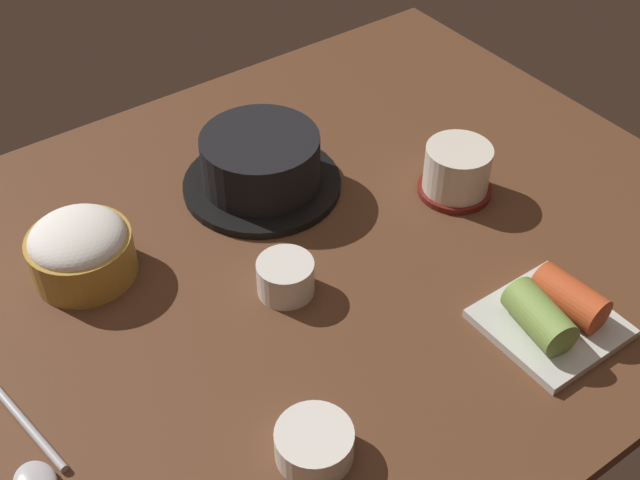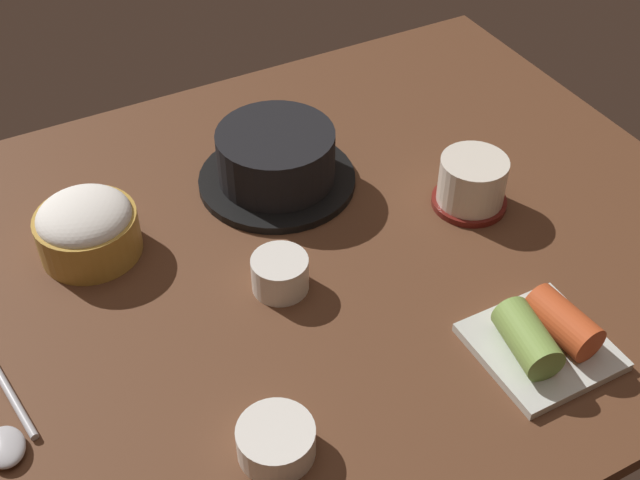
{
  "view_description": "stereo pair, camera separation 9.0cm",
  "coord_description": "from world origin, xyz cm",
  "px_view_note": "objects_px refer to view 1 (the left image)",
  "views": [
    {
      "loc": [
        -36.7,
        -55.86,
        65.78
      ],
      "look_at": [
        2.0,
        -2.0,
        5.0
      ],
      "focal_mm": 46.19,
      "sensor_mm": 36.0,
      "label": 1
    },
    {
      "loc": [
        -29.07,
        -60.6,
        65.78
      ],
      "look_at": [
        2.0,
        -2.0,
        5.0
      ],
      "focal_mm": 46.19,
      "sensor_mm": 36.0,
      "label": 2
    }
  ],
  "objects_px": {
    "side_bowl_near": "(314,443)",
    "spoon": "(28,457)",
    "tea_cup_with_saucer": "(457,170)",
    "kimchi_plate": "(553,313)",
    "stone_pot": "(261,164)",
    "rice_bowl": "(80,249)",
    "banchan_cup_center": "(286,276)"
  },
  "relations": [
    {
      "from": "stone_pot",
      "to": "banchan_cup_center",
      "type": "distance_m",
      "value": 0.18
    },
    {
      "from": "spoon",
      "to": "stone_pot",
      "type": "bearing_deg",
      "value": 28.47
    },
    {
      "from": "side_bowl_near",
      "to": "banchan_cup_center",
      "type": "bearing_deg",
      "value": 63.1
    },
    {
      "from": "tea_cup_with_saucer",
      "to": "side_bowl_near",
      "type": "xyz_separation_m",
      "value": [
        -0.35,
        -0.2,
        -0.02
      ]
    },
    {
      "from": "tea_cup_with_saucer",
      "to": "spoon",
      "type": "bearing_deg",
      "value": -173.92
    },
    {
      "from": "stone_pot",
      "to": "side_bowl_near",
      "type": "xyz_separation_m",
      "value": [
        -0.17,
        -0.35,
        -0.02
      ]
    },
    {
      "from": "rice_bowl",
      "to": "tea_cup_with_saucer",
      "type": "xyz_separation_m",
      "value": [
        0.42,
        -0.13,
        -0.0
      ]
    },
    {
      "from": "banchan_cup_center",
      "to": "kimchi_plate",
      "type": "xyz_separation_m",
      "value": [
        0.19,
        -0.2,
        -0.0
      ]
    },
    {
      "from": "stone_pot",
      "to": "spoon",
      "type": "bearing_deg",
      "value": -151.53
    },
    {
      "from": "side_bowl_near",
      "to": "spoon",
      "type": "height_order",
      "value": "side_bowl_near"
    },
    {
      "from": "spoon",
      "to": "rice_bowl",
      "type": "bearing_deg",
      "value": 54.0
    },
    {
      "from": "rice_bowl",
      "to": "spoon",
      "type": "bearing_deg",
      "value": -126.0
    },
    {
      "from": "stone_pot",
      "to": "spoon",
      "type": "xyz_separation_m",
      "value": [
        -0.38,
        -0.2,
        -0.03
      ]
    },
    {
      "from": "side_bowl_near",
      "to": "tea_cup_with_saucer",
      "type": "bearing_deg",
      "value": 29.74
    },
    {
      "from": "banchan_cup_center",
      "to": "kimchi_plate",
      "type": "height_order",
      "value": "kimchi_plate"
    },
    {
      "from": "side_bowl_near",
      "to": "spoon",
      "type": "distance_m",
      "value": 0.25
    },
    {
      "from": "stone_pot",
      "to": "banchan_cup_center",
      "type": "xyz_separation_m",
      "value": [
        -0.07,
        -0.16,
        -0.01
      ]
    },
    {
      "from": "spoon",
      "to": "side_bowl_near",
      "type": "bearing_deg",
      "value": -34.17
    },
    {
      "from": "rice_bowl",
      "to": "kimchi_plate",
      "type": "relative_size",
      "value": 0.9
    },
    {
      "from": "kimchi_plate",
      "to": "side_bowl_near",
      "type": "distance_m",
      "value": 0.28
    },
    {
      "from": "stone_pot",
      "to": "side_bowl_near",
      "type": "bearing_deg",
      "value": -115.81
    },
    {
      "from": "side_bowl_near",
      "to": "spoon",
      "type": "bearing_deg",
      "value": 145.83
    },
    {
      "from": "stone_pot",
      "to": "spoon",
      "type": "distance_m",
      "value": 0.43
    },
    {
      "from": "spoon",
      "to": "banchan_cup_center",
      "type": "bearing_deg",
      "value": 7.69
    },
    {
      "from": "spoon",
      "to": "kimchi_plate",
      "type": "bearing_deg",
      "value": -18.01
    },
    {
      "from": "tea_cup_with_saucer",
      "to": "banchan_cup_center",
      "type": "bearing_deg",
      "value": -175.81
    },
    {
      "from": "stone_pot",
      "to": "side_bowl_near",
      "type": "relative_size",
      "value": 2.74
    },
    {
      "from": "banchan_cup_center",
      "to": "kimchi_plate",
      "type": "distance_m",
      "value": 0.28
    },
    {
      "from": "banchan_cup_center",
      "to": "spoon",
      "type": "distance_m",
      "value": 0.31
    },
    {
      "from": "side_bowl_near",
      "to": "stone_pot",
      "type": "bearing_deg",
      "value": 64.19
    },
    {
      "from": "tea_cup_with_saucer",
      "to": "kimchi_plate",
      "type": "relative_size",
      "value": 0.72
    },
    {
      "from": "stone_pot",
      "to": "tea_cup_with_saucer",
      "type": "relative_size",
      "value": 2.15
    }
  ]
}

